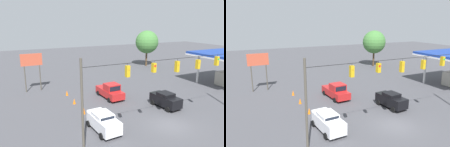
# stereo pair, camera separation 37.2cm
# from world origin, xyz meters

# --- Properties ---
(ground_plane) EXTENTS (140.00, 140.00, 0.00)m
(ground_plane) POSITION_xyz_m (0.00, 0.00, 0.00)
(ground_plane) COLOR #47474C
(overhead_signal_span) EXTENTS (18.89, 0.38, 7.71)m
(overhead_signal_span) POSITION_xyz_m (-0.02, 0.40, 5.05)
(overhead_signal_span) COLOR #4C473D
(overhead_signal_span) RESTS_ON ground_plane
(pickup_truck_red_withflow_mid) EXTENTS (2.40, 5.11, 2.12)m
(pickup_truck_red_withflow_mid) POSITION_xyz_m (1.92, -10.12, 0.98)
(pickup_truck_red_withflow_mid) COLOR red
(pickup_truck_red_withflow_mid) RESTS_ON ground_plane
(sedan_white_parked_shoulder) EXTENTS (2.23, 4.51, 1.83)m
(sedan_white_parked_shoulder) POSITION_xyz_m (6.54, -2.07, 0.96)
(sedan_white_parked_shoulder) COLOR silver
(sedan_white_parked_shoulder) RESTS_ON ground_plane
(sedan_black_crossing_near) EXTENTS (2.19, 4.14, 1.85)m
(sedan_black_crossing_near) POSITION_xyz_m (-2.76, -4.16, 0.96)
(sedan_black_crossing_near) COLOR black
(sedan_black_crossing_near) RESTS_ON ground_plane
(traffic_cone_nearest) EXTENTS (0.36, 0.36, 0.72)m
(traffic_cone_nearest) POSITION_xyz_m (7.01, -3.24, 0.36)
(traffic_cone_nearest) COLOR orange
(traffic_cone_nearest) RESTS_ON ground_plane
(traffic_cone_second) EXTENTS (0.36, 0.36, 0.72)m
(traffic_cone_second) POSITION_xyz_m (6.95, -6.58, 0.36)
(traffic_cone_second) COLOR orange
(traffic_cone_second) RESTS_ON ground_plane
(traffic_cone_third) EXTENTS (0.36, 0.36, 0.72)m
(traffic_cone_third) POSITION_xyz_m (7.04, -10.08, 0.36)
(traffic_cone_third) COLOR orange
(traffic_cone_third) RESTS_ON ground_plane
(traffic_cone_fourth) EXTENTS (0.36, 0.36, 0.72)m
(traffic_cone_fourth) POSITION_xyz_m (7.05, -13.70, 0.36)
(traffic_cone_fourth) COLOR orange
(traffic_cone_fourth) RESTS_ON ground_plane
(roadside_billboard) EXTENTS (3.04, 0.16, 5.72)m
(roadside_billboard) POSITION_xyz_m (11.05, -17.87, 4.15)
(roadside_billboard) COLOR #4C473D
(roadside_billboard) RESTS_ON ground_plane
(tree_horizon_left) EXTENTS (5.23, 5.23, 8.25)m
(tree_horizon_left) POSITION_xyz_m (-15.16, -26.22, 5.62)
(tree_horizon_left) COLOR #4C3823
(tree_horizon_left) RESTS_ON ground_plane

